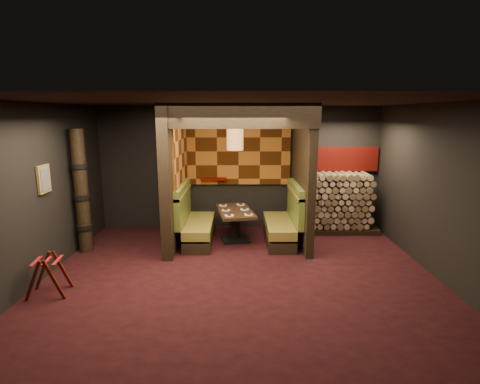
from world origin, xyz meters
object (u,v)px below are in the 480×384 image
at_px(booth_bench_left, 194,223).
at_px(firewood_stack, 340,203).
at_px(pendant_lamp, 235,139).
at_px(dining_table, 235,221).
at_px(totem_column, 81,192).
at_px(luggage_rack, 48,274).
at_px(booth_bench_right, 284,223).

relative_size(booth_bench_left, firewood_stack, 0.92).
relative_size(booth_bench_left, pendant_lamp, 1.77).
height_order(dining_table, firewood_stack, firewood_stack).
distance_m(pendant_lamp, totem_column, 3.17).
bearing_deg(totem_column, pendant_lamp, 11.20).
bearing_deg(pendant_lamp, firewood_stack, 15.60).
xyz_separation_m(pendant_lamp, luggage_rack, (-2.79, -2.39, -1.85)).
height_order(booth_bench_left, firewood_stack, firewood_stack).
distance_m(booth_bench_right, totem_column, 4.10).
height_order(dining_table, totem_column, totem_column).
relative_size(dining_table, firewood_stack, 0.79).
bearing_deg(firewood_stack, dining_table, -165.52).
xyz_separation_m(booth_bench_right, dining_table, (-1.03, 0.08, 0.04)).
bearing_deg(pendant_lamp, luggage_rack, -139.36).
xyz_separation_m(pendant_lamp, firewood_stack, (2.38, 0.67, -1.49)).
bearing_deg(booth_bench_left, totem_column, -165.25).
distance_m(luggage_rack, totem_column, 2.01).
bearing_deg(firewood_stack, booth_bench_right, -152.65).
height_order(booth_bench_left, totem_column, totem_column).
xyz_separation_m(pendant_lamp, totem_column, (-2.95, -0.58, -0.98)).
distance_m(pendant_lamp, luggage_rack, 4.11).
height_order(booth_bench_right, luggage_rack, booth_bench_right).
distance_m(luggage_rack, firewood_stack, 6.02).
bearing_deg(booth_bench_left, dining_table, 5.59).
distance_m(booth_bench_left, dining_table, 0.87).
xyz_separation_m(booth_bench_left, pendant_lamp, (0.86, 0.03, 1.77)).
distance_m(booth_bench_right, pendant_lamp, 2.05).
distance_m(booth_bench_left, booth_bench_right, 1.89).
bearing_deg(luggage_rack, pendant_lamp, 40.64).
bearing_deg(dining_table, booth_bench_left, -174.41).
height_order(luggage_rack, firewood_stack, firewood_stack).
height_order(pendant_lamp, luggage_rack, pendant_lamp).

